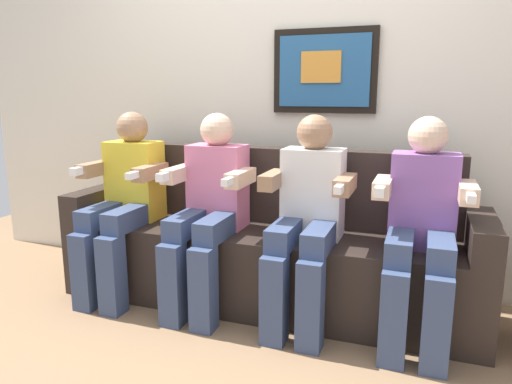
{
  "coord_description": "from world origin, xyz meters",
  "views": [
    {
      "loc": [
        0.84,
        -2.18,
        1.22
      ],
      "look_at": [
        0.0,
        0.15,
        0.7
      ],
      "focal_mm": 33.19,
      "sensor_mm": 36.0,
      "label": 1
    }
  ],
  "objects": [
    {
      "name": "couch",
      "position": [
        0.0,
        0.33,
        0.31
      ],
      "size": [
        2.4,
        0.58,
        0.9
      ],
      "color": "#2D231E",
      "rests_on": "ground_plane"
    },
    {
      "name": "person_right_center",
      "position": [
        0.28,
        0.16,
        0.61
      ],
      "size": [
        0.46,
        0.56,
        1.11
      ],
      "color": "white",
      "rests_on": "ground_plane"
    },
    {
      "name": "ground_plane",
      "position": [
        0.0,
        0.0,
        0.0
      ],
      "size": [
        6.25,
        6.25,
        0.0
      ],
      "primitive_type": "plane",
      "color": "#8C6B4C"
    },
    {
      "name": "person_leftmost",
      "position": [
        -0.85,
        0.16,
        0.61
      ],
      "size": [
        0.46,
        0.56,
        1.11
      ],
      "color": "yellow",
      "rests_on": "ground_plane"
    },
    {
      "name": "person_left_center",
      "position": [
        -0.28,
        0.16,
        0.61
      ],
      "size": [
        0.46,
        0.56,
        1.11
      ],
      "color": "pink",
      "rests_on": "ground_plane"
    },
    {
      "name": "back_wall_assembly",
      "position": [
        0.01,
        0.76,
        1.3
      ],
      "size": [
        4.8,
        0.1,
        2.6
      ],
      "color": "silver",
      "rests_on": "ground_plane"
    },
    {
      "name": "person_rightmost",
      "position": [
        0.85,
        0.16,
        0.61
      ],
      "size": [
        0.46,
        0.56,
        1.11
      ],
      "color": "#8C59A5",
      "rests_on": "ground_plane"
    }
  ]
}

